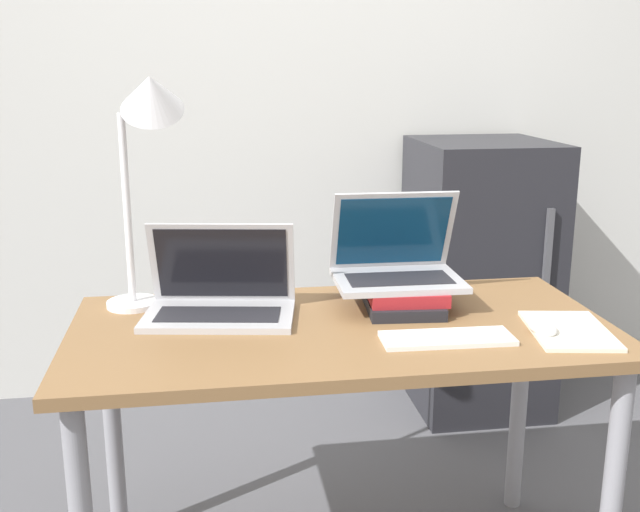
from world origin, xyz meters
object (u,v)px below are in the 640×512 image
object	(u,v)px
book_stack	(403,296)
wireless_keyboard	(447,338)
notepad	(569,331)
desk_lamp	(147,123)
laptop_left	(220,298)
mouse	(542,327)
laptop_on_books	(396,263)
mini_fridge	(478,276)

from	to	relation	value
book_stack	wireless_keyboard	size ratio (longest dim) A/B	0.88
notepad	desk_lamp	xyz separation A→B (m)	(-1.00, 0.34, 0.49)
laptop_left	notepad	distance (m)	0.87
book_stack	wireless_keyboard	xyz separation A→B (m)	(0.04, -0.26, -0.02)
book_stack	laptop_left	bearing A→B (deg)	179.54
desk_lamp	mouse	bearing A→B (deg)	-19.98
laptop_left	notepad	bearing A→B (deg)	-17.06
laptop_left	notepad	world-z (taller)	laptop_left
laptop_on_books	notepad	world-z (taller)	laptop_on_books
notepad	mini_fridge	size ratio (longest dim) A/B	0.27
book_stack	laptop_on_books	bearing A→B (deg)	106.58
notepad	desk_lamp	size ratio (longest dim) A/B	0.45
laptop_on_books	notepad	xyz separation A→B (m)	(0.36, -0.29, -0.11)
laptop_on_books	laptop_left	bearing A→B (deg)	-176.10
laptop_left	wireless_keyboard	xyz separation A→B (m)	(0.52, -0.27, -0.04)
book_stack	laptop_on_books	xyz separation A→B (m)	(-0.01, 0.04, 0.08)
desk_lamp	wireless_keyboard	bearing A→B (deg)	-26.73
book_stack	desk_lamp	bearing A→B (deg)	172.53
laptop_left	mouse	xyz separation A→B (m)	(0.76, -0.26, -0.03)
wireless_keyboard	mouse	world-z (taller)	mouse
desk_lamp	laptop_left	bearing A→B (deg)	-26.33
mini_fridge	laptop_on_books	bearing A→B (deg)	-122.99
mouse	mini_fridge	world-z (taller)	mini_fridge
book_stack	notepad	xyz separation A→B (m)	(0.35, -0.25, -0.03)
book_stack	desk_lamp	distance (m)	0.80
laptop_left	desk_lamp	size ratio (longest dim) A/B	0.63
book_stack	wireless_keyboard	world-z (taller)	book_stack
laptop_on_books	wireless_keyboard	xyz separation A→B (m)	(0.05, -0.30, -0.11)
mini_fridge	desk_lamp	bearing A→B (deg)	-145.33
mouse	desk_lamp	size ratio (longest dim) A/B	0.16
laptop_left	desk_lamp	world-z (taller)	desk_lamp
laptop_on_books	mini_fridge	distance (m)	1.10
mouse	mini_fridge	xyz separation A→B (m)	(0.29, 1.18, -0.22)
laptop_on_books	mouse	world-z (taller)	laptop_on_books
book_stack	desk_lamp	world-z (taller)	desk_lamp
mouse	desk_lamp	world-z (taller)	desk_lamp
mouse	book_stack	bearing A→B (deg)	137.96
book_stack	mouse	bearing A→B (deg)	-42.04
notepad	book_stack	bearing A→B (deg)	144.23
book_stack	notepad	distance (m)	0.43
desk_lamp	mini_fridge	world-z (taller)	desk_lamp
laptop_left	mini_fridge	world-z (taller)	mini_fridge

